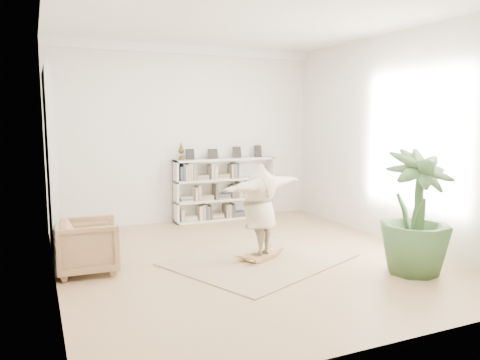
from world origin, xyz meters
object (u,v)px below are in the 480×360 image
Objects in this scene: bookshelf at (225,190)px; person at (260,207)px; houseplant at (416,212)px; armchair at (88,246)px; rocker_board at (260,256)px.

bookshelf is 3.00m from person.
bookshelf is at bearing 104.31° from houseplant.
houseplant is at bearing -110.47° from armchair.
houseplant reaches higher than person.
bookshelf is at bearing -124.85° from person.
person is 0.98× the size of houseplant.
person reaches higher than armchair.
houseplant is at bearing -75.69° from bookshelf.
rocker_board is at bearing 140.94° from houseplant.
bookshelf is 3.46× the size of rocker_board.
bookshelf is 3.92m from armchair.
houseplant is (1.71, -1.39, 0.79)m from rocker_board.
bookshelf reaches higher than person.
armchair is 0.48× the size of person.
bookshelf is 1.30× the size of person.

